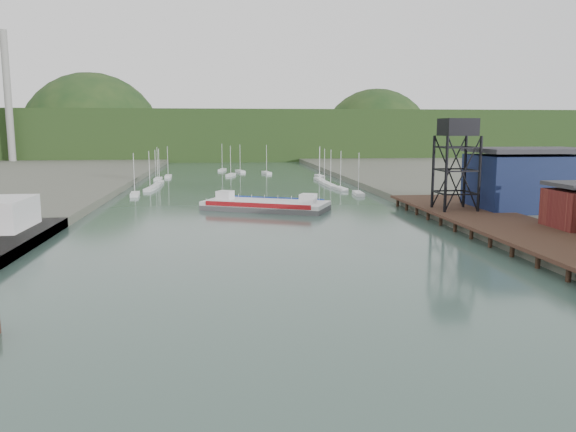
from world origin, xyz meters
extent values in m
plane|color=#2A4139|center=(0.00, 0.00, 0.00)|extent=(600.00, 600.00, 0.00)
cube|color=black|center=(37.00, 45.00, 1.90)|extent=(14.00, 70.00, 0.50)
cylinder|color=black|center=(31.00, 45.00, 0.80)|extent=(0.60, 0.60, 2.20)
cylinder|color=black|center=(43.00, 45.00, 0.80)|extent=(0.60, 0.60, 2.20)
cylinder|color=black|center=(32.00, 55.00, 8.65)|extent=(0.50, 0.50, 13.00)
cylinder|color=black|center=(38.00, 55.00, 8.65)|extent=(0.50, 0.50, 13.00)
cylinder|color=black|center=(32.00, 61.00, 8.65)|extent=(0.50, 0.50, 13.00)
cylinder|color=black|center=(38.00, 61.00, 8.65)|extent=(0.50, 0.50, 13.00)
cube|color=black|center=(35.00, 58.00, 16.65)|extent=(5.50, 5.50, 3.00)
cube|color=black|center=(50.00, 60.00, 6.60)|extent=(20.00, 14.00, 10.00)
cube|color=#2D2D33|center=(50.00, 60.00, 12.50)|extent=(20.50, 14.50, 0.80)
cube|color=silver|center=(-27.54, 103.89, 0.35)|extent=(2.67, 7.65, 0.90)
cube|color=silver|center=(-25.28, 115.30, 0.35)|extent=(2.81, 7.67, 0.90)
cube|color=silver|center=(-24.71, 124.17, 0.35)|extent=(2.35, 7.59, 0.90)
cube|color=silver|center=(-24.81, 134.09, 0.35)|extent=(2.01, 7.50, 0.90)
cube|color=silver|center=(-26.64, 146.33, 0.35)|extent=(2.00, 7.50, 0.90)
cube|color=silver|center=(-24.32, 156.17, 0.35)|extent=(2.16, 7.54, 0.90)
cube|color=silver|center=(27.56, 99.03, 0.35)|extent=(2.53, 7.62, 0.90)
cube|color=silver|center=(25.46, 110.51, 0.35)|extent=(2.76, 7.67, 0.90)
cube|color=silver|center=(24.46, 119.29, 0.35)|extent=(2.22, 7.56, 0.90)
cube|color=silver|center=(24.27, 128.28, 0.35)|extent=(2.18, 7.54, 0.90)
cube|color=silver|center=(24.67, 139.38, 0.35)|extent=(2.46, 7.61, 0.90)
cube|color=silver|center=(26.78, 150.99, 0.35)|extent=(2.48, 7.61, 0.90)
cube|color=silver|center=(-3.16, 160.00, 0.35)|extent=(3.78, 7.76, 0.90)
cube|color=silver|center=(10.04, 168.00, 0.35)|extent=(3.31, 7.74, 0.90)
cube|color=silver|center=(0.66, 176.00, 0.35)|extent=(3.76, 7.76, 0.90)
cube|color=silver|center=(-6.11, 184.00, 0.35)|extent=(3.40, 7.74, 0.90)
cylinder|color=gray|center=(-102.00, 235.00, 30.00)|extent=(3.20, 3.20, 60.00)
cube|color=#173316|center=(0.00, 300.00, 12.00)|extent=(500.00, 120.00, 28.00)
sphere|color=#173316|center=(-80.00, 300.00, 8.00)|extent=(80.00, 80.00, 80.00)
sphere|color=#173316|center=(90.00, 310.00, 6.00)|extent=(70.00, 70.00, 70.00)
cube|color=#4B4B4D|center=(2.65, 75.98, 0.50)|extent=(26.85, 19.47, 1.00)
cube|color=silver|center=(2.65, 75.98, 1.40)|extent=(26.85, 19.47, 0.80)
cube|color=#A21218|center=(0.56, 71.39, 1.60)|extent=(20.04, 9.28, 0.90)
cube|color=navy|center=(4.75, 80.56, 1.60)|extent=(20.04, 9.28, 0.90)
cube|color=silver|center=(-5.52, 79.72, 2.60)|extent=(3.97, 3.97, 2.00)
cube|color=silver|center=(10.82, 72.24, 2.60)|extent=(3.97, 3.97, 2.00)
camera|label=1|loc=(-5.90, -36.89, 16.38)|focal=35.00mm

